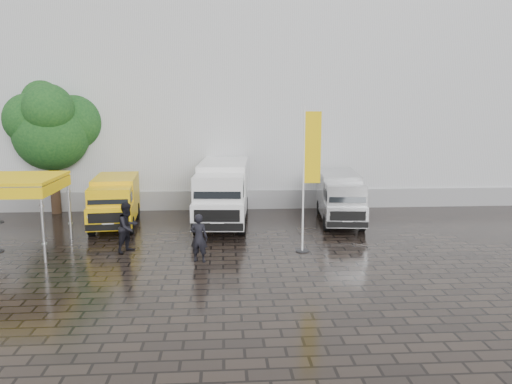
# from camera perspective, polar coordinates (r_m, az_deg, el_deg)

# --- Properties ---
(ground) EXTENTS (120.00, 120.00, 0.00)m
(ground) POSITION_cam_1_polar(r_m,az_deg,el_deg) (19.08, 3.33, -6.82)
(ground) COLOR black
(ground) RESTS_ON ground
(exhibition_hall) EXTENTS (44.00, 16.00, 12.00)m
(exhibition_hall) POSITION_cam_1_polar(r_m,az_deg,el_deg) (34.40, 3.45, 10.78)
(exhibition_hall) COLOR silver
(exhibition_hall) RESTS_ON ground
(hall_plinth) EXTENTS (44.00, 0.15, 1.00)m
(hall_plinth) POSITION_cam_1_polar(r_m,az_deg,el_deg) (26.90, 5.48, -0.80)
(hall_plinth) COLOR gray
(hall_plinth) RESTS_ON ground
(van_yellow) EXTENTS (2.25, 4.94, 2.22)m
(van_yellow) POSITION_cam_1_polar(r_m,az_deg,el_deg) (23.56, -15.83, -1.17)
(van_yellow) COLOR yellow
(van_yellow) RESTS_ON ground
(van_white) EXTENTS (2.64, 6.65, 2.82)m
(van_white) POSITION_cam_1_polar(r_m,az_deg,el_deg) (23.19, -3.83, -0.22)
(van_white) COLOR white
(van_white) RESTS_ON ground
(van_silver) EXTENTS (2.29, 5.43, 2.29)m
(van_silver) POSITION_cam_1_polar(r_m,az_deg,el_deg) (23.79, 9.54, -0.73)
(van_silver) COLOR #A2A4A7
(van_silver) RESTS_ON ground
(canopy_tent) EXTENTS (3.29, 3.29, 2.85)m
(canopy_tent) POSITION_cam_1_polar(r_m,az_deg,el_deg) (20.65, -26.13, 1.07)
(canopy_tent) COLOR silver
(canopy_tent) RESTS_ON ground
(flagpole) EXTENTS (0.88, 0.50, 5.48)m
(flagpole) POSITION_cam_1_polar(r_m,az_deg,el_deg) (18.55, 6.02, 2.45)
(flagpole) COLOR black
(flagpole) RESTS_ON ground
(tree) EXTENTS (3.76, 3.89, 6.75)m
(tree) POSITION_cam_1_polar(r_m,az_deg,el_deg) (27.25, -22.50, 6.76)
(tree) COLOR black
(tree) RESTS_ON ground
(wheelie_bin) EXTENTS (0.70, 0.70, 0.95)m
(wheelie_bin) POSITION_cam_1_polar(r_m,az_deg,el_deg) (26.75, 9.98, -1.02)
(wheelie_bin) COLOR black
(wheelie_bin) RESTS_ON ground
(person_front) EXTENTS (0.72, 0.57, 1.74)m
(person_front) POSITION_cam_1_polar(r_m,az_deg,el_deg) (17.75, -6.54, -5.23)
(person_front) COLOR black
(person_front) RESTS_ON ground
(person_tent) EXTENTS (1.11, 1.17, 1.90)m
(person_tent) POSITION_cam_1_polar(r_m,az_deg,el_deg) (19.41, -14.43, -3.92)
(person_tent) COLOR black
(person_tent) RESTS_ON ground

